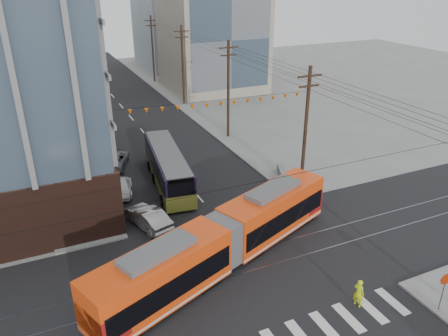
{
  "coord_description": "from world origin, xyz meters",
  "views": [
    {
      "loc": [
        -11.75,
        -17.13,
        17.77
      ],
      "look_at": [
        0.4,
        9.45,
        4.46
      ],
      "focal_mm": 35.0,
      "sensor_mm": 36.0,
      "label": 1
    }
  ],
  "objects": [
    {
      "name": "ground",
      "position": [
        0.0,
        0.0,
        0.0
      ],
      "size": [
        160.0,
        160.0,
        0.0
      ],
      "primitive_type": "plane",
      "color": "slate"
    },
    {
      "name": "bg_bldg_ne_near",
      "position": [
        16.0,
        48.0,
        8.0
      ],
      "size": [
        14.0,
        14.0,
        16.0
      ],
      "primitive_type": "cube",
      "color": "gray",
      "rests_on": "ground"
    },
    {
      "name": "bg_bldg_nw_far",
      "position": [
        -14.0,
        72.0,
        10.0
      ],
      "size": [
        16.0,
        18.0,
        20.0
      ],
      "primitive_type": "cube",
      "color": "gray",
      "rests_on": "ground"
    },
    {
      "name": "bg_bldg_ne_far",
      "position": [
        18.0,
        68.0,
        7.0
      ],
      "size": [
        16.0,
        16.0,
        14.0
      ],
      "primitive_type": "cube",
      "color": "#8C99A5",
      "rests_on": "ground"
    },
    {
      "name": "utility_pole_far",
      "position": [
        8.5,
        56.0,
        5.5
      ],
      "size": [
        0.3,
        0.3,
        11.0
      ],
      "primitive_type": "cylinder",
      "color": "black",
      "rests_on": "ground"
    },
    {
      "name": "streetcar",
      "position": [
        -2.03,
        4.33,
        1.86
      ],
      "size": [
        18.99,
        9.66,
        3.73
      ],
      "primitive_type": null,
      "rotation": [
        0.0,
        0.0,
        0.38
      ],
      "color": "#F3430F",
      "rests_on": "ground"
    },
    {
      "name": "city_bus",
      "position": [
        -1.52,
        17.35,
        1.65
      ],
      "size": [
        3.97,
        11.84,
        3.29
      ],
      "primitive_type": null,
      "rotation": [
        0.0,
        0.0,
        -0.13
      ],
      "color": "black",
      "rests_on": "ground"
    },
    {
      "name": "parked_car_silver",
      "position": [
        -5.18,
        11.02,
        0.77
      ],
      "size": [
        2.87,
        4.92,
        1.53
      ],
      "primitive_type": "imported",
      "rotation": [
        0.0,
        0.0,
        3.43
      ],
      "color": "#999999",
      "rests_on": "ground"
    },
    {
      "name": "parked_car_white",
      "position": [
        -5.82,
        17.28,
        0.64
      ],
      "size": [
        2.62,
        4.65,
        1.27
      ],
      "primitive_type": "imported",
      "rotation": [
        0.0,
        0.0,
        2.94
      ],
      "color": "silver",
      "rests_on": "ground"
    },
    {
      "name": "parked_car_grey",
      "position": [
        -5.14,
        23.28,
        0.69
      ],
      "size": [
        4.07,
        5.5,
        1.39
      ],
      "primitive_type": "imported",
      "rotation": [
        0.0,
        0.0,
        2.74
      ],
      "color": "#4E545C",
      "rests_on": "ground"
    },
    {
      "name": "pedestrian",
      "position": [
        3.49,
        -2.37,
        0.9
      ],
      "size": [
        0.6,
        0.75,
        1.8
      ],
      "primitive_type": "imported",
      "rotation": [
        0.0,
        0.0,
        1.86
      ],
      "color": "#D8F314",
      "rests_on": "ground"
    },
    {
      "name": "stop_sign",
      "position": [
        7.36,
        -4.7,
        1.24
      ],
      "size": [
        0.84,
        0.84,
        2.48
      ],
      "primitive_type": null,
      "rotation": [
        0.0,
        0.0,
        -0.12
      ],
      "color": "#AF2403",
      "rests_on": "ground"
    },
    {
      "name": "jersey_barrier",
      "position": [
        8.3,
        13.46,
        0.42
      ],
      "size": [
        2.47,
        4.28,
        0.85
      ],
      "primitive_type": "cube",
      "rotation": [
        0.0,
        0.0,
        -0.38
      ],
      "color": "gray",
      "rests_on": "ground"
    }
  ]
}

